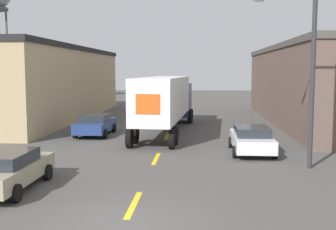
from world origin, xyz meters
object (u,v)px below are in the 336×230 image
object	(u,v)px
parked_car_right_mid	(252,139)
street_lamp	(305,67)
parked_car_left_far	(95,124)
parked_car_left_near	(7,170)
semi_truck	(167,99)

from	to	relation	value
parked_car_right_mid	street_lamp	size ratio (longest dim) A/B	0.61
parked_car_right_mid	parked_car_left_far	xyz separation A→B (m)	(-9.52, 5.36, 0.00)
parked_car_left_near	street_lamp	bearing A→B (deg)	20.51
parked_car_left_far	street_lamp	distance (m)	14.67
parked_car_left_far	parked_car_right_mid	bearing A→B (deg)	-29.39
parked_car_left_near	street_lamp	size ratio (longest dim) A/B	0.61
semi_truck	parked_car_left_far	xyz separation A→B (m)	(-4.59, -1.72, -1.57)
parked_car_right_mid	parked_car_left_near	bearing A→B (deg)	-141.81
parked_car_left_near	parked_car_left_far	distance (m)	12.84
semi_truck	parked_car_right_mid	bearing A→B (deg)	-51.55
semi_truck	parked_car_left_near	world-z (taller)	semi_truck
parked_car_left_far	street_lamp	world-z (taller)	street_lamp
parked_car_right_mid	parked_car_left_near	world-z (taller)	same
parked_car_right_mid	street_lamp	world-z (taller)	street_lamp
semi_truck	parked_car_right_mid	xyz separation A→B (m)	(4.93, -7.08, -1.57)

